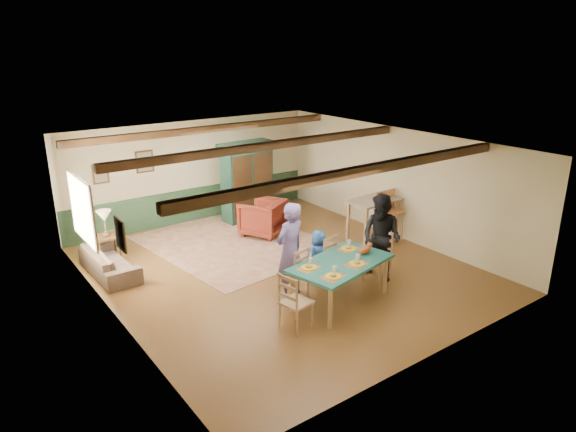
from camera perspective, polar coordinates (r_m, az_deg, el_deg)
floor at (r=11.06m, az=-0.92°, el=-5.90°), size 8.00×8.00×0.00m
wall_back at (r=13.91m, az=-10.52°, el=4.87°), size 7.00×0.02×2.70m
wall_left at (r=9.14m, az=-19.25°, el=-3.27°), size 0.02×8.00×2.70m
wall_right at (r=12.81m, az=11.97°, el=3.59°), size 0.02×8.00×2.70m
ceiling at (r=10.23m, az=-1.00°, el=7.98°), size 7.00×8.00×0.02m
wainscot_back at (r=14.13m, az=-10.27°, el=1.31°), size 6.95×0.03×0.90m
ceiling_beam_front at (r=8.51m, az=7.97°, el=4.97°), size 6.95×0.16×0.16m
ceiling_beam_mid at (r=10.57m, az=-2.26°, el=7.82°), size 6.95×0.16×0.16m
ceiling_beam_back at (r=12.78m, az=-8.86°, el=9.52°), size 6.95×0.16×0.16m
window_left at (r=10.64m, az=-21.99°, el=0.63°), size 0.06×1.60×1.30m
picture_left_wall at (r=8.46m, az=-18.11°, el=-1.98°), size 0.04×0.42×0.52m
picture_back_a at (r=13.29m, az=-15.64°, el=5.85°), size 0.45×0.04×0.55m
picture_back_b at (r=13.00m, az=-20.10°, el=4.43°), size 0.38×0.04×0.48m
dining_table at (r=9.60m, az=5.83°, el=-7.33°), size 2.13×1.46×0.81m
dining_chair_far_left at (r=9.69m, az=0.59°, el=-6.27°), size 0.54×0.56×1.03m
dining_chair_far_right at (r=10.29m, az=3.79°, el=-4.75°), size 0.54×0.56×1.03m
dining_chair_end_left at (r=8.68m, az=0.90°, el=-9.42°), size 0.56×0.54×1.03m
dining_chair_end_right at (r=10.50m, az=9.90°, el=-4.51°), size 0.56×0.54×1.03m
person_man at (r=9.57m, az=0.21°, el=-3.85°), size 0.76×0.58×1.87m
person_woman at (r=10.45m, az=10.34°, el=-2.42°), size 0.84×0.99×1.79m
person_child at (r=10.33m, az=3.42°, el=-4.47°), size 0.59×0.45×1.09m
cat at (r=9.79m, az=8.51°, el=-3.69°), size 0.41×0.23×0.19m
place_setting_near_left at (r=8.82m, az=5.04°, el=-6.44°), size 0.49×0.41×0.11m
place_setting_near_center at (r=9.35m, az=7.66°, el=-5.04°), size 0.49×0.41×0.11m
place_setting_far_left at (r=9.13m, az=2.32°, el=-5.49°), size 0.49×0.41×0.11m
place_setting_far_right at (r=10.00m, az=6.70°, el=-3.37°), size 0.49×0.41×0.11m
area_rug at (r=12.53m, az=-6.12°, el=-2.93°), size 3.98×4.56×0.01m
armoire at (r=13.87m, az=-4.58°, el=3.86°), size 1.54×0.69×2.12m
armchair at (r=12.86m, az=-2.82°, el=-0.14°), size 1.32×1.33×0.90m
sofa at (r=11.36m, az=-19.24°, el=-4.83°), size 0.77×1.87×0.54m
end_table at (r=11.95m, az=-19.37°, el=-3.45°), size 0.53×0.53×0.62m
table_lamp at (r=11.75m, az=-19.68°, el=-0.75°), size 0.35×0.35×0.57m
counter_table at (r=12.56m, az=9.40°, el=-0.46°), size 1.31×0.81×1.06m
bar_stool_left at (r=12.57m, az=10.92°, el=-0.17°), size 0.48×0.51×1.22m
bar_stool_right at (r=12.68m, az=11.68°, el=-0.00°), size 0.45×0.50×1.24m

